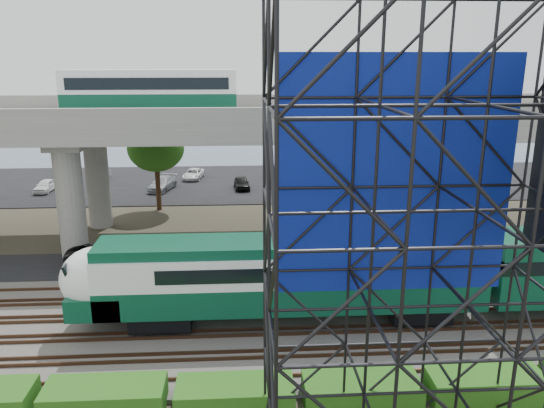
{
  "coord_description": "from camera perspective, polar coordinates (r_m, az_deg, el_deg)",
  "views": [
    {
      "loc": [
        1.37,
        -22.28,
        13.29
      ],
      "look_at": [
        3.07,
        6.0,
        5.38
      ],
      "focal_mm": 35.0,
      "sensor_mm": 36.0,
      "label": 1
    }
  ],
  "objects": [
    {
      "name": "ground",
      "position": [
        25.97,
        -6.2,
        -15.26
      ],
      "size": [
        140.0,
        140.0,
        0.0
      ],
      "primitive_type": "plane",
      "color": "#474233",
      "rests_on": "ground"
    },
    {
      "name": "ballast_bed",
      "position": [
        27.66,
        -6.02,
        -12.96
      ],
      "size": [
        90.0,
        12.0,
        0.2
      ],
      "primitive_type": "cube",
      "color": "slate",
      "rests_on": "ground"
    },
    {
      "name": "service_road",
      "position": [
        35.38,
        -5.44,
        -6.46
      ],
      "size": [
        90.0,
        5.0,
        0.08
      ],
      "primitive_type": "cube",
      "color": "black",
      "rests_on": "ground"
    },
    {
      "name": "parking_lot",
      "position": [
        57.83,
        -4.71,
        2.31
      ],
      "size": [
        90.0,
        18.0,
        0.08
      ],
      "primitive_type": "cube",
      "color": "black",
      "rests_on": "ground"
    },
    {
      "name": "harbor_water",
      "position": [
        79.4,
        -4.4,
        5.94
      ],
      "size": [
        140.0,
        40.0,
        0.03
      ],
      "primitive_type": "cube",
      "color": "#475A75",
      "rests_on": "ground"
    },
    {
      "name": "rail_tracks",
      "position": [
        27.58,
        -6.03,
        -12.63
      ],
      "size": [
        90.0,
        9.52,
        0.16
      ],
      "color": "#472D1E",
      "rests_on": "ballast_bed"
    },
    {
      "name": "commuter_train",
      "position": [
        26.81,
        6.73,
        -7.35
      ],
      "size": [
        29.3,
        3.06,
        4.3
      ],
      "color": "black",
      "rests_on": "rail_tracks"
    },
    {
      "name": "overpass",
      "position": [
        38.65,
        -6.03,
        7.98
      ],
      "size": [
        80.0,
        12.0,
        12.4
      ],
      "color": "#9E9B93",
      "rests_on": "ground"
    },
    {
      "name": "scaffold_tower",
      "position": [
        16.31,
        15.81,
        -5.89
      ],
      "size": [
        9.36,
        6.36,
        15.0
      ],
      "color": "black",
      "rests_on": "ground"
    },
    {
      "name": "hedge_strip",
      "position": [
        22.03,
        -3.99,
        -19.73
      ],
      "size": [
        34.6,
        1.8,
        1.2
      ],
      "color": "#235613",
      "rests_on": "ground"
    },
    {
      "name": "trees",
      "position": [
        39.67,
        -12.16,
        4.04
      ],
      "size": [
        40.94,
        16.94,
        7.69
      ],
      "color": "#382314",
      "rests_on": "ground"
    },
    {
      "name": "suv",
      "position": [
        36.51,
        -17.51,
        -5.19
      ],
      "size": [
        5.21,
        2.77,
        1.4
      ],
      "primitive_type": "imported",
      "rotation": [
        0.0,
        0.0,
        1.66
      ],
      "color": "black",
      "rests_on": "service_road"
    },
    {
      "name": "parked_cars",
      "position": [
        57.06,
        -4.12,
        2.8
      ],
      "size": [
        38.75,
        9.78,
        1.32
      ],
      "color": "white",
      "rests_on": "parking_lot"
    }
  ]
}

